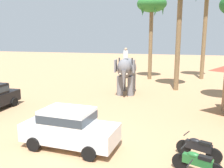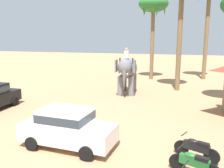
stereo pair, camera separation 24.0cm
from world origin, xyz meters
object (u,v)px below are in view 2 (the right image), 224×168
object	(u,v)px
elephant_with_mahout	(127,70)
car_sedan_foreground	(67,126)
palm_tree_behind_elephant	(153,7)
motorcycle_second_in_row	(194,163)
motorcycle_mid_row	(196,148)

from	to	relation	value
elephant_with_mahout	car_sedan_foreground	bearing A→B (deg)	-90.32
elephant_with_mahout	palm_tree_behind_elephant	bearing A→B (deg)	83.27
motorcycle_second_in_row	elephant_with_mahout	bearing A→B (deg)	114.17
car_sedan_foreground	motorcycle_mid_row	bearing A→B (deg)	4.86
car_sedan_foreground	motorcycle_mid_row	xyz separation A→B (m)	(5.30, 0.45, -0.46)
motorcycle_second_in_row	palm_tree_behind_elephant	world-z (taller)	palm_tree_behind_elephant
elephant_with_mahout	palm_tree_behind_elephant	distance (m)	9.95
car_sedan_foreground	palm_tree_behind_elephant	world-z (taller)	palm_tree_behind_elephant
motorcycle_mid_row	palm_tree_behind_elephant	bearing A→B (deg)	103.36
elephant_with_mahout	motorcycle_second_in_row	distance (m)	12.65
car_sedan_foreground	motorcycle_mid_row	world-z (taller)	car_sedan_foreground
palm_tree_behind_elephant	motorcycle_second_in_row	bearing A→B (deg)	-77.74
motorcycle_mid_row	palm_tree_behind_elephant	size ratio (longest dim) A/B	0.19
motorcycle_second_in_row	palm_tree_behind_elephant	distance (m)	21.19
motorcycle_mid_row	palm_tree_behind_elephant	distance (m)	20.09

